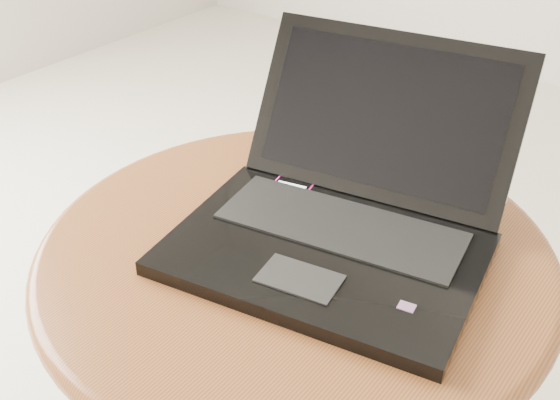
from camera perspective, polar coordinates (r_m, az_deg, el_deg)
The scene contains 4 objects.
table at distance 0.99m, azimuth 1.18°, elevation -9.07°, with size 0.69×0.69×0.55m.
laptop at distance 0.91m, azimuth 5.18°, elevation -0.91°, with size 0.44×0.45×0.23m.
phone_black at distance 0.98m, azimuth -0.10°, elevation -0.70°, with size 0.08×0.12×0.01m.
phone_pink at distance 0.98m, azimuth 0.20°, elevation 0.03°, with size 0.08×0.12×0.01m.
Camera 1 is at (0.44, -0.70, 1.09)m, focal length 44.28 mm.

